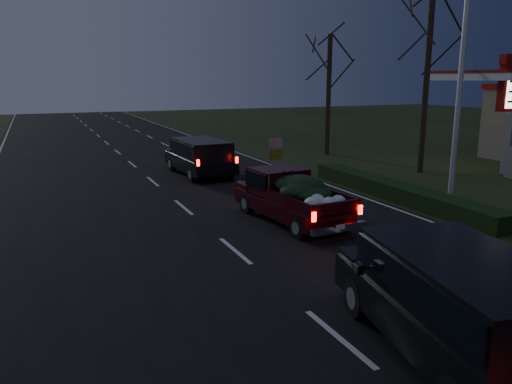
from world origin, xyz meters
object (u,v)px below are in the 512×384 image
object	(u,v)px
pickup_truck	(291,194)
light_pole	(463,50)
rear_suv	(462,298)
lead_suv	(200,154)

from	to	relation	value
pickup_truck	light_pole	bearing A→B (deg)	-4.13
light_pole	rear_suv	bearing A→B (deg)	-134.19
lead_suv	rear_suv	distance (m)	17.04
lead_suv	rear_suv	size ratio (longest dim) A/B	0.89
light_pole	lead_suv	xyz separation A→B (m)	(-7.07, 8.62, -4.44)
lead_suv	pickup_truck	bearing A→B (deg)	-90.44
light_pole	pickup_truck	xyz separation A→B (m)	(-6.81, -0.05, -4.57)
light_pole	pickup_truck	bearing A→B (deg)	-179.55
lead_suv	light_pole	bearing A→B (deg)	-52.81
pickup_truck	rear_suv	xyz separation A→B (m)	(-1.34, -8.33, 0.21)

